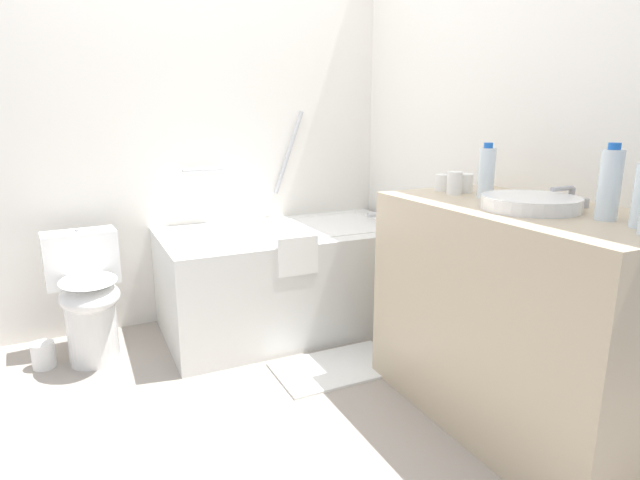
{
  "coord_description": "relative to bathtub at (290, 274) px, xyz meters",
  "views": [
    {
      "loc": [
        -0.51,
        -1.95,
        1.24
      ],
      "look_at": [
        0.5,
        0.16,
        0.67
      ],
      "focal_mm": 28.79,
      "sensor_mm": 36.0,
      "label": 1
    }
  ],
  "objects": [
    {
      "name": "ground_plane",
      "position": [
        -0.59,
        -0.77,
        -0.32
      ],
      "size": [
        3.73,
        3.73,
        0.0
      ],
      "primitive_type": "plane",
      "color": "#9E9389"
    },
    {
      "name": "wall_back_tiled",
      "position": [
        -0.59,
        0.45,
        0.92
      ],
      "size": [
        3.13,
        0.1,
        2.47
      ],
      "primitive_type": "cube",
      "color": "white",
      "rests_on": "ground_plane"
    },
    {
      "name": "wall_right_mirror",
      "position": [
        0.82,
        -0.77,
        0.92
      ],
      "size": [
        0.1,
        2.73,
        2.47
      ],
      "primitive_type": "cube",
      "color": "white",
      "rests_on": "ground_plane"
    },
    {
      "name": "bathtub",
      "position": [
        0.0,
        0.0,
        0.0
      ],
      "size": [
        1.47,
        0.8,
        1.27
      ],
      "color": "silver",
      "rests_on": "ground_plane"
    },
    {
      "name": "toilet",
      "position": [
        -1.11,
        0.04,
        0.03
      ],
      "size": [
        0.37,
        0.53,
        0.67
      ],
      "rotation": [
        0.0,
        0.0,
        -1.49
      ],
      "color": "white",
      "rests_on": "ground_plane"
    },
    {
      "name": "vanity_counter",
      "position": [
        0.46,
        -1.31,
        0.13
      ],
      "size": [
        0.63,
        1.19,
        0.9
      ],
      "primitive_type": "cube",
      "color": "tan",
      "rests_on": "ground_plane"
    },
    {
      "name": "sink_basin",
      "position": [
        0.41,
        -1.36,
        0.61
      ],
      "size": [
        0.36,
        0.36,
        0.05
      ],
      "primitive_type": "cylinder",
      "color": "white",
      "rests_on": "vanity_counter"
    },
    {
      "name": "sink_faucet",
      "position": [
        0.62,
        -1.36,
        0.62
      ],
      "size": [
        0.13,
        0.15,
        0.08
      ],
      "color": "#A8A8AD",
      "rests_on": "vanity_counter"
    },
    {
      "name": "water_bottle_0",
      "position": [
        0.46,
        -1.07,
        0.69
      ],
      "size": [
        0.07,
        0.07,
        0.23
      ],
      "color": "silver",
      "rests_on": "vanity_counter"
    },
    {
      "name": "water_bottle_2",
      "position": [
        0.48,
        -1.61,
        0.7
      ],
      "size": [
        0.07,
        0.07,
        0.25
      ],
      "color": "silver",
      "rests_on": "vanity_counter"
    },
    {
      "name": "drinking_glass_0",
      "position": [
        0.41,
        -0.94,
        0.63
      ],
      "size": [
        0.06,
        0.06,
        0.1
      ],
      "primitive_type": "cylinder",
      "color": "white",
      "rests_on": "vanity_counter"
    },
    {
      "name": "drinking_glass_1",
      "position": [
        0.49,
        -0.9,
        0.62
      ],
      "size": [
        0.08,
        0.08,
        0.08
      ],
      "primitive_type": "cylinder",
      "color": "white",
      "rests_on": "vanity_counter"
    },
    {
      "name": "drinking_glass_2",
      "position": [
        0.43,
        -0.82,
        0.62
      ],
      "size": [
        0.07,
        0.07,
        0.08
      ],
      "primitive_type": "cylinder",
      "color": "white",
      "rests_on": "vanity_counter"
    },
    {
      "name": "bath_mat",
      "position": [
        -0.01,
        -0.62,
        -0.31
      ],
      "size": [
        0.62,
        0.37,
        0.01
      ],
      "primitive_type": "cube",
      "color": "white",
      "rests_on": "ground_plane"
    },
    {
      "name": "toilet_paper_roll",
      "position": [
        -1.34,
        0.03,
        -0.25
      ],
      "size": [
        0.11,
        0.11,
        0.13
      ],
      "primitive_type": "cylinder",
      "color": "white",
      "rests_on": "ground_plane"
    }
  ]
}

